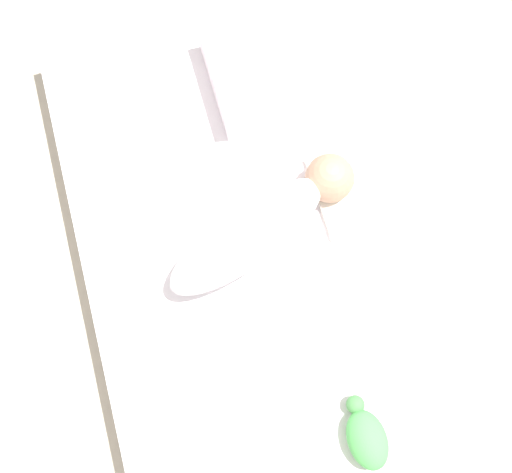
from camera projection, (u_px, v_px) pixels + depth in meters
The scene contains 6 objects.
ground_plane at pixel (263, 258), 1.76m from camera, with size 12.00×12.00×0.00m, color #B2A893.
bed_mattress at pixel (264, 249), 1.67m from camera, with size 1.57×0.95×0.19m.
burp_cloth at pixel (348, 191), 1.60m from camera, with size 0.24×0.17×0.02m.
swaddled_baby at pixel (262, 226), 1.51m from camera, with size 0.32×0.56×0.14m.
pillow at pixel (266, 70), 1.66m from camera, with size 0.31×0.31×0.11m.
turtle_plush at pixel (366, 437), 1.40m from camera, with size 0.17×0.09×0.08m.
Camera 1 is at (-0.43, 0.14, 1.71)m, focal length 42.00 mm.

